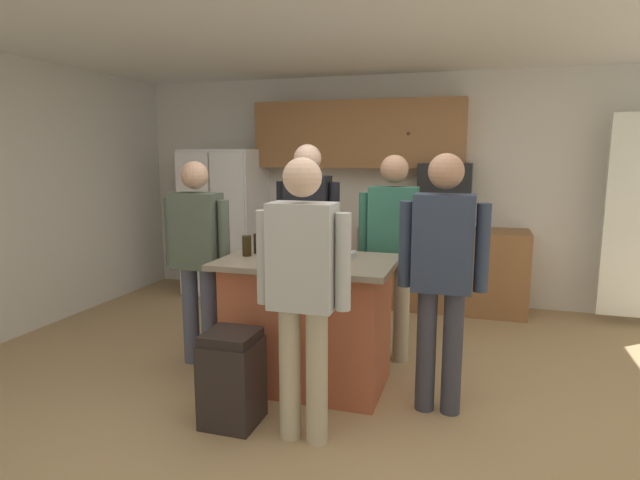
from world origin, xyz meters
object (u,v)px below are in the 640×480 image
(person_guest_right, at_px, (303,282))
(glass_dark_ale, at_px, (318,253))
(person_guest_left, at_px, (442,266))
(tumbler_amber, at_px, (258,243))
(kitchen_island, at_px, (308,322))
(person_host_foreground, at_px, (308,231))
(person_guest_by_door, at_px, (197,250))
(glass_stout_tall, at_px, (295,256))
(refrigerator, at_px, (225,222))
(glass_short_whisky, at_px, (338,253))
(serving_tray, at_px, (323,255))
(mug_ceramic_white, at_px, (271,250))
(mug_blue_stoneware, at_px, (280,256))
(glass_pilsner, at_px, (247,246))
(trash_bin, at_px, (232,378))
(person_elder_center, at_px, (393,244))
(microwave_over_range, at_px, (445,178))

(person_guest_right, distance_m, glass_dark_ale, 0.62)
(person_guest_left, distance_m, tumbler_amber, 1.43)
(kitchen_island, relative_size, person_guest_left, 0.73)
(person_host_foreground, relative_size, person_guest_right, 1.06)
(person_guest_by_door, xyz_separation_m, glass_stout_tall, (0.96, -0.35, 0.07))
(kitchen_island, height_order, person_guest_right, person_guest_right)
(refrigerator, bearing_deg, glass_short_whisky, -48.47)
(tumbler_amber, height_order, serving_tray, tumbler_amber)
(person_guest_by_door, bearing_deg, refrigerator, 118.40)
(glass_dark_ale, xyz_separation_m, mug_ceramic_white, (-0.42, 0.16, -0.03))
(person_guest_by_door, height_order, glass_stout_tall, person_guest_by_door)
(person_guest_right, height_order, mug_blue_stoneware, person_guest_right)
(person_guest_right, bearing_deg, serving_tray, -7.38)
(person_guest_by_door, bearing_deg, tumbler_amber, 5.71)
(glass_pilsner, distance_m, mug_blue_stoneware, 0.36)
(person_guest_by_door, xyz_separation_m, glass_dark_ale, (1.09, -0.25, 0.08))
(person_guest_left, bearing_deg, glass_dark_ale, 7.74)
(tumbler_amber, distance_m, glass_stout_tall, 0.55)
(person_host_foreground, bearing_deg, trash_bin, -19.83)
(person_elder_center, distance_m, trash_bin, 1.70)
(glass_stout_tall, height_order, mug_blue_stoneware, glass_stout_tall)
(mug_ceramic_white, xyz_separation_m, glass_short_whisky, (0.56, -0.16, 0.03))
(refrigerator, relative_size, person_guest_by_door, 1.06)
(glass_short_whisky, bearing_deg, microwave_over_range, 77.61)
(refrigerator, height_order, glass_stout_tall, refrigerator)
(person_guest_left, bearing_deg, trash_bin, 32.27)
(person_guest_right, height_order, person_guest_left, person_guest_left)
(refrigerator, xyz_separation_m, microwave_over_range, (2.60, 0.12, 0.57))
(kitchen_island, distance_m, mug_ceramic_white, 0.60)
(kitchen_island, bearing_deg, microwave_over_range, 70.94)
(person_guest_left, bearing_deg, person_elder_center, -51.92)
(person_guest_by_door, xyz_separation_m, mug_blue_stoneware, (0.81, -0.28, 0.05))
(mug_ceramic_white, bearing_deg, trash_bin, -88.83)
(glass_dark_ale, bearing_deg, microwave_over_range, 74.49)
(person_elder_center, bearing_deg, person_guest_left, 67.83)
(microwave_over_range, bearing_deg, person_guest_right, -100.77)
(microwave_over_range, relative_size, person_elder_center, 0.33)
(person_guest_right, distance_m, person_elder_center, 1.43)
(mug_ceramic_white, bearing_deg, kitchen_island, -5.44)
(microwave_over_range, bearing_deg, person_guest_left, -86.19)
(microwave_over_range, relative_size, glass_short_whisky, 3.42)
(person_host_foreground, xyz_separation_m, person_guest_left, (1.21, -0.88, -0.05))
(glass_short_whisky, bearing_deg, glass_dark_ale, -179.76)
(kitchen_island, relative_size, trash_bin, 2.07)
(microwave_over_range, height_order, person_host_foreground, person_host_foreground)
(refrigerator, relative_size, serving_tray, 4.00)
(mug_blue_stoneware, bearing_deg, kitchen_island, 46.72)
(microwave_over_range, bearing_deg, refrigerator, -177.40)
(microwave_over_range, bearing_deg, trash_bin, -109.75)
(microwave_over_range, height_order, serving_tray, microwave_over_range)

